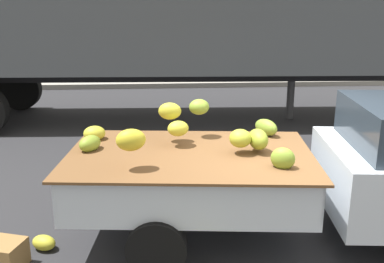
% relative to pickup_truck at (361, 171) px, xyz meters
% --- Properties ---
extents(ground, '(220.00, 220.00, 0.00)m').
position_rel_pickup_truck_xyz_m(ground, '(-0.82, -0.14, -0.88)').
color(ground, '#28282B').
extents(curb_strip, '(80.00, 0.80, 0.16)m').
position_rel_pickup_truck_xyz_m(curb_strip, '(-0.82, 10.18, -0.80)').
color(curb_strip, gray).
rests_on(curb_strip, ground).
extents(pickup_truck, '(5.18, 2.24, 1.70)m').
position_rel_pickup_truck_xyz_m(pickup_truck, '(0.00, 0.00, 0.00)').
color(pickup_truck, silver).
rests_on(pickup_truck, ground).
extents(semi_trailer, '(12.08, 2.99, 3.95)m').
position_rel_pickup_truck_xyz_m(semi_trailer, '(-2.58, 5.84, 1.66)').
color(semi_trailer, '#4C5156').
rests_on(semi_trailer, ground).
extents(fallen_banana_bunch_near_tailgate, '(0.35, 0.31, 0.17)m').
position_rel_pickup_truck_xyz_m(fallen_banana_bunch_near_tailgate, '(-3.72, -0.02, -0.79)').
color(fallen_banana_bunch_near_tailgate, gold).
rests_on(fallen_banana_bunch_near_tailgate, ground).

